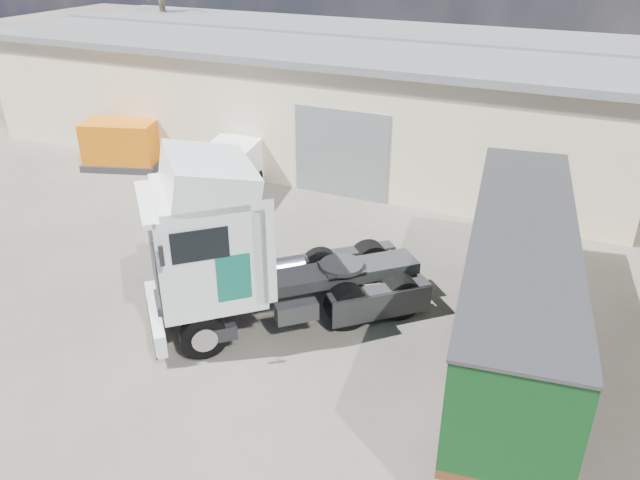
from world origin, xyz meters
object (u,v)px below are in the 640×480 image
at_px(tractor_unit, 243,254).
at_px(orange_skip, 123,147).
at_px(panel_van, 221,177).
at_px(box_trailer, 517,277).

bearing_deg(tractor_unit, orange_skip, -169.83).
xyz_separation_m(tractor_unit, panel_van, (-5.30, 7.00, -1.12)).
distance_m(box_trailer, orange_skip, 19.73).
distance_m(box_trailer, panel_van, 13.39).
xyz_separation_m(tractor_unit, orange_skip, (-11.57, 8.46, -1.21)).
bearing_deg(panel_van, orange_skip, 155.40).
distance_m(tractor_unit, orange_skip, 14.38).
height_order(tractor_unit, orange_skip, tractor_unit).
bearing_deg(tractor_unit, panel_van, 173.49).
bearing_deg(orange_skip, panel_van, -31.97).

